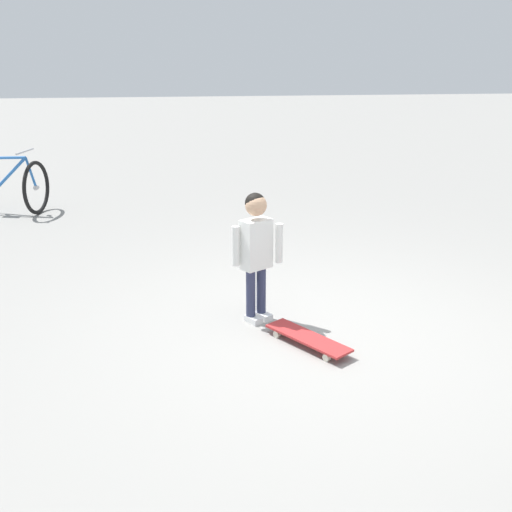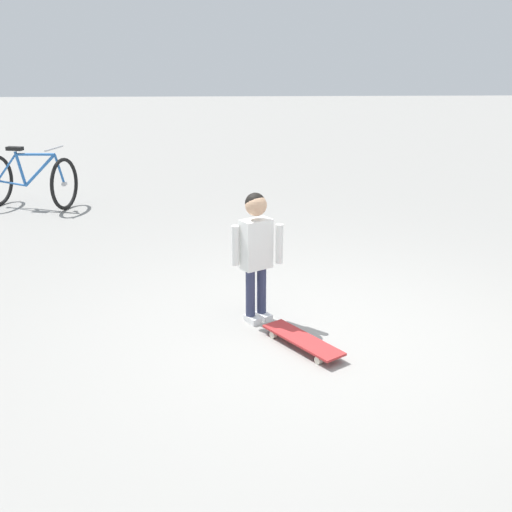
% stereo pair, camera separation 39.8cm
% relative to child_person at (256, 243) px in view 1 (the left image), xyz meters
% --- Properties ---
extents(ground_plane, '(50.00, 50.00, 0.00)m').
position_rel_child_person_xyz_m(ground_plane, '(0.37, 0.50, -0.66)').
color(ground_plane, gray).
extents(child_person, '(0.26, 0.41, 1.06)m').
position_rel_child_person_xyz_m(child_person, '(0.00, 0.00, 0.00)').
color(child_person, '#2D3351').
rests_on(child_person, ground).
extents(skateboard, '(0.71, 0.57, 0.07)m').
position_rel_child_person_xyz_m(skateboard, '(0.52, 0.32, -0.60)').
color(skateboard, '#B22D2D').
rests_on(skateboard, ground).
extents(bicycle_mid, '(0.95, 1.21, 0.85)m').
position_rel_child_person_xyz_m(bicycle_mid, '(-3.89, -2.96, -0.28)').
color(bicycle_mid, black).
rests_on(bicycle_mid, ground).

